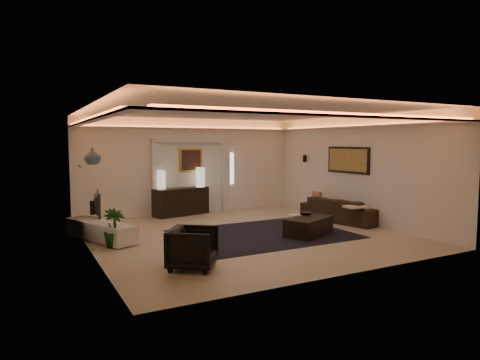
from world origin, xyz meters
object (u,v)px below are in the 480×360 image
sofa (341,210)px  armchair (193,248)px  console (181,202)px  coffee_table (308,227)px

sofa → armchair: (-5.24, -2.18, 0.04)m
console → coffee_table: 4.43m
console → armchair: (-1.68, -5.24, -0.04)m
armchair → coffee_table: bearing=-35.2°
sofa → coffee_table: bearing=104.8°
coffee_table → armchair: armchair is taller
sofa → armchair: size_ratio=2.78×
armchair → console: bearing=18.1°
console → armchair: 5.50m
armchair → sofa: bearing=-31.6°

